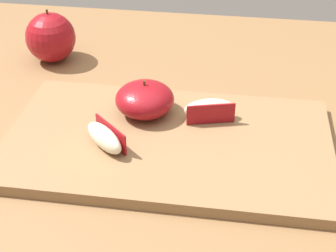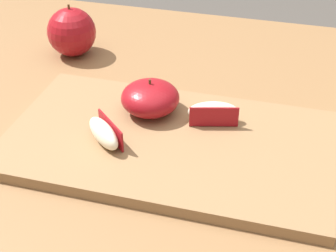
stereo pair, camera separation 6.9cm
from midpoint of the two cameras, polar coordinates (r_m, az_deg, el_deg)
name	(u,v)px [view 1 (the left image)]	position (r m, az deg, el deg)	size (l,w,h in m)	color
dining_table	(122,194)	(0.81, -7.67, -7.70)	(1.14, 0.96, 0.77)	brown
cutting_board	(168,143)	(0.71, -2.80, -1.98)	(0.45, 0.26, 0.02)	olive
apple_half_skin_up	(145,99)	(0.75, -5.31, 2.95)	(0.09, 0.09, 0.05)	maroon
apple_wedge_back	(209,109)	(0.73, 2.00, 1.79)	(0.08, 0.04, 0.03)	#F4EACC
apple_wedge_near_knife	(105,137)	(0.69, -10.01, -1.39)	(0.07, 0.07, 0.03)	#F4EACC
whole_apple_red_delicious	(51,37)	(0.95, -15.17, 9.56)	(0.09, 0.09, 0.10)	maroon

